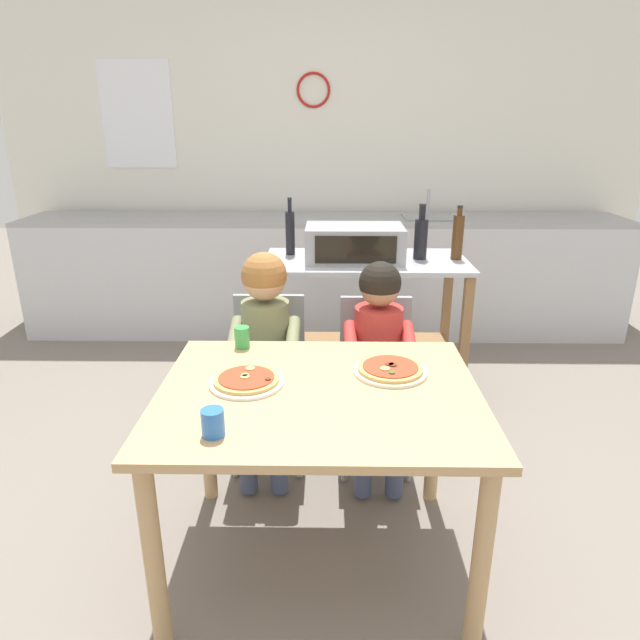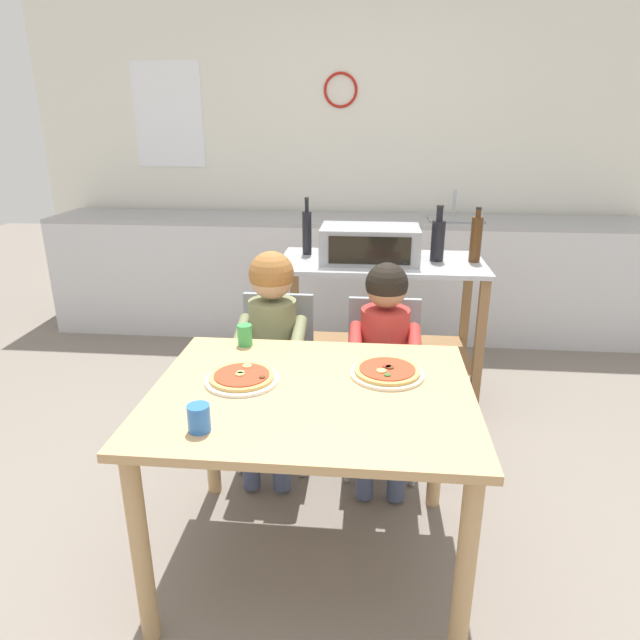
{
  "view_description": "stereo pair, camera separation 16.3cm",
  "coord_description": "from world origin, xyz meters",
  "px_view_note": "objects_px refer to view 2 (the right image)",
  "views": [
    {
      "loc": [
        0.03,
        -1.73,
        1.62
      ],
      "look_at": [
        0.0,
        0.3,
        0.89
      ],
      "focal_mm": 31.38,
      "sensor_mm": 36.0,
      "label": 1
    },
    {
      "loc": [
        0.19,
        -1.73,
        1.62
      ],
      "look_at": [
        0.0,
        0.3,
        0.89
      ],
      "focal_mm": 31.38,
      "sensor_mm": 36.0,
      "label": 2
    }
  ],
  "objects_px": {
    "toaster_oven": "(370,244)",
    "pizza_plate_white": "(242,378)",
    "dining_chair_left": "(277,366)",
    "drinking_cup_blue": "(199,418)",
    "bottle_clear_vinegar": "(438,239)",
    "bottle_tall_green_wine": "(476,238)",
    "child_in_olive_shirt": "(271,335)",
    "drinking_cup_green": "(245,335)",
    "bottle_brown_beer": "(307,231)",
    "dining_chair_right": "(383,372)",
    "child_in_red_shirt": "(384,348)",
    "pizza_plate_cream": "(387,372)",
    "dining_table": "(312,417)",
    "kitchen_island_cart": "(380,307)"
  },
  "relations": [
    {
      "from": "bottle_clear_vinegar",
      "to": "child_in_olive_shirt",
      "type": "xyz_separation_m",
      "value": [
        -0.81,
        -0.8,
        -0.3
      ]
    },
    {
      "from": "pizza_plate_cream",
      "to": "drinking_cup_blue",
      "type": "bearing_deg",
      "value": -142.2
    },
    {
      "from": "pizza_plate_cream",
      "to": "drinking_cup_blue",
      "type": "relative_size",
      "value": 3.23
    },
    {
      "from": "toaster_oven",
      "to": "pizza_plate_white",
      "type": "height_order",
      "value": "toaster_oven"
    },
    {
      "from": "child_in_red_shirt",
      "to": "pizza_plate_cream",
      "type": "height_order",
      "value": "child_in_red_shirt"
    },
    {
      "from": "bottle_tall_green_wine",
      "to": "bottle_clear_vinegar",
      "type": "bearing_deg",
      "value": 178.42
    },
    {
      "from": "drinking_cup_green",
      "to": "dining_chair_left",
      "type": "bearing_deg",
      "value": 79.94
    },
    {
      "from": "dining_chair_left",
      "to": "drinking_cup_blue",
      "type": "bearing_deg",
      "value": -92.8
    },
    {
      "from": "toaster_oven",
      "to": "dining_chair_right",
      "type": "xyz_separation_m",
      "value": [
        0.08,
        -0.66,
        -0.48
      ]
    },
    {
      "from": "toaster_oven",
      "to": "dining_chair_right",
      "type": "relative_size",
      "value": 0.67
    },
    {
      "from": "dining_table",
      "to": "dining_chair_left",
      "type": "xyz_separation_m",
      "value": [
        -0.26,
        0.74,
        -0.15
      ]
    },
    {
      "from": "bottle_brown_beer",
      "to": "dining_chair_left",
      "type": "relative_size",
      "value": 0.41
    },
    {
      "from": "kitchen_island_cart",
      "to": "pizza_plate_white",
      "type": "relative_size",
      "value": 4.39
    },
    {
      "from": "dining_chair_left",
      "to": "dining_chair_right",
      "type": "relative_size",
      "value": 1.0
    },
    {
      "from": "dining_table",
      "to": "drinking_cup_blue",
      "type": "relative_size",
      "value": 13.26
    },
    {
      "from": "toaster_oven",
      "to": "pizza_plate_cream",
      "type": "distance_m",
      "value": 1.25
    },
    {
      "from": "child_in_olive_shirt",
      "to": "drinking_cup_green",
      "type": "distance_m",
      "value": 0.27
    },
    {
      "from": "dining_table",
      "to": "child_in_red_shirt",
      "type": "bearing_deg",
      "value": 66.28
    },
    {
      "from": "dining_chair_right",
      "to": "pizza_plate_cream",
      "type": "xyz_separation_m",
      "value": [
        -0.0,
        -0.57,
        0.27
      ]
    },
    {
      "from": "pizza_plate_cream",
      "to": "bottle_clear_vinegar",
      "type": "bearing_deg",
      "value": 76.94
    },
    {
      "from": "bottle_brown_beer",
      "to": "drinking_cup_blue",
      "type": "bearing_deg",
      "value": -93.58
    },
    {
      "from": "dining_table",
      "to": "child_in_red_shirt",
      "type": "height_order",
      "value": "child_in_red_shirt"
    },
    {
      "from": "kitchen_island_cart",
      "to": "pizza_plate_white",
      "type": "height_order",
      "value": "kitchen_island_cart"
    },
    {
      "from": "bottle_clear_vinegar",
      "to": "dining_table",
      "type": "distance_m",
      "value": 1.57
    },
    {
      "from": "bottle_clear_vinegar",
      "to": "child_in_olive_shirt",
      "type": "height_order",
      "value": "bottle_clear_vinegar"
    },
    {
      "from": "pizza_plate_white",
      "to": "dining_table",
      "type": "bearing_deg",
      "value": -9.74
    },
    {
      "from": "pizza_plate_white",
      "to": "drinking_cup_blue",
      "type": "relative_size",
      "value": 3.14
    },
    {
      "from": "bottle_clear_vinegar",
      "to": "child_in_olive_shirt",
      "type": "distance_m",
      "value": 1.18
    },
    {
      "from": "drinking_cup_blue",
      "to": "pizza_plate_cream",
      "type": "bearing_deg",
      "value": 37.8
    },
    {
      "from": "child_in_olive_shirt",
      "to": "dining_table",
      "type": "bearing_deg",
      "value": -67.66
    },
    {
      "from": "child_in_red_shirt",
      "to": "pizza_plate_cream",
      "type": "relative_size",
      "value": 3.73
    },
    {
      "from": "dining_chair_left",
      "to": "child_in_red_shirt",
      "type": "bearing_deg",
      "value": -15.53
    },
    {
      "from": "toaster_oven",
      "to": "dining_table",
      "type": "bearing_deg",
      "value": -97.38
    },
    {
      "from": "bottle_clear_vinegar",
      "to": "pizza_plate_white",
      "type": "distance_m",
      "value": 1.62
    },
    {
      "from": "bottle_brown_beer",
      "to": "dining_chair_right",
      "type": "distance_m",
      "value": 1.05
    },
    {
      "from": "dining_chair_left",
      "to": "bottle_brown_beer",
      "type": "bearing_deg",
      "value": 85.38
    },
    {
      "from": "child_in_olive_shirt",
      "to": "drinking_cup_green",
      "type": "relative_size",
      "value": 11.84
    },
    {
      "from": "toaster_oven",
      "to": "bottle_clear_vinegar",
      "type": "distance_m",
      "value": 0.38
    },
    {
      "from": "bottle_clear_vinegar",
      "to": "drinking_cup_green",
      "type": "relative_size",
      "value": 3.53
    },
    {
      "from": "bottle_brown_beer",
      "to": "bottle_clear_vinegar",
      "type": "bearing_deg",
      "value": -7.29
    },
    {
      "from": "toaster_oven",
      "to": "bottle_tall_green_wine",
      "type": "bearing_deg",
      "value": 3.93
    },
    {
      "from": "dining_table",
      "to": "pizza_plate_white",
      "type": "bearing_deg",
      "value": 170.26
    },
    {
      "from": "dining_table",
      "to": "child_in_olive_shirt",
      "type": "bearing_deg",
      "value": 112.34
    },
    {
      "from": "dining_table",
      "to": "pizza_plate_cream",
      "type": "xyz_separation_m",
      "value": [
        0.26,
        0.14,
        0.12
      ]
    },
    {
      "from": "bottle_clear_vinegar",
      "to": "kitchen_island_cart",
      "type": "bearing_deg",
      "value": -175.66
    },
    {
      "from": "dining_chair_left",
      "to": "drinking_cup_green",
      "type": "xyz_separation_m",
      "value": [
        -0.06,
        -0.36,
        0.3
      ]
    },
    {
      "from": "pizza_plate_white",
      "to": "pizza_plate_cream",
      "type": "bearing_deg",
      "value": 10.93
    },
    {
      "from": "bottle_tall_green_wine",
      "to": "drinking_cup_blue",
      "type": "xyz_separation_m",
      "value": [
        -1.07,
        -1.71,
        -0.22
      ]
    },
    {
      "from": "child_in_olive_shirt",
      "to": "drinking_cup_blue",
      "type": "xyz_separation_m",
      "value": [
        -0.05,
        -0.92,
        0.09
      ]
    },
    {
      "from": "bottle_brown_beer",
      "to": "child_in_olive_shirt",
      "type": "xyz_separation_m",
      "value": [
        -0.06,
        -0.89,
        -0.31
      ]
    }
  ]
}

